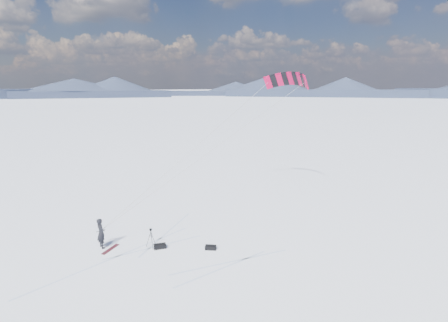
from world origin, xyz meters
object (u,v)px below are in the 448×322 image
snowboard (110,249)px  gear_bag_a (160,246)px  gear_bag_b (211,247)px  snowkiter (102,247)px  tripod (151,235)px

snowboard → gear_bag_a: bearing=-66.5°
gear_bag_a → gear_bag_b: (2.63, -1.65, -0.01)m
snowboard → gear_bag_a: (2.65, -1.35, 0.13)m
gear_bag_b → snowboard: bearing=-174.8°
snowkiter → snowboard: bearing=-154.0°
snowboard → gear_bag_a: size_ratio=1.74×
tripod → gear_bag_b: (3.03, -2.06, -0.65)m
gear_bag_a → gear_bag_b: 3.11m
snowboard → gear_bag_b: 6.08m
snowkiter → tripod: (2.65, -1.44, 0.78)m
snowboard → gear_bag_b: gear_bag_b is taller
snowkiter → gear_bag_a: bearing=-133.1°
gear_bag_a → snowkiter: bearing=161.1°
snowkiter → tripod: tripod is taller
snowkiter → gear_bag_b: size_ratio=2.60×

